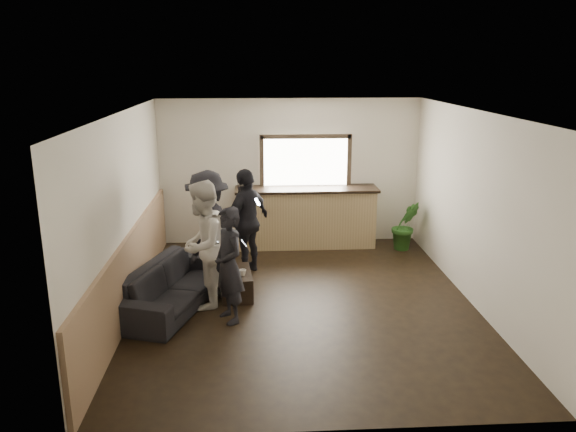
{
  "coord_description": "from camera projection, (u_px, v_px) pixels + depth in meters",
  "views": [
    {
      "loc": [
        -0.68,
        -7.66,
        3.47
      ],
      "look_at": [
        -0.19,
        0.4,
        1.23
      ],
      "focal_mm": 35.0,
      "sensor_mm": 36.0,
      "label": 1
    }
  ],
  "objects": [
    {
      "name": "ground",
      "position": [
        302.0,
        303.0,
        8.34
      ],
      "size": [
        5.0,
        6.0,
        0.01
      ],
      "primitive_type": "cube",
      "color": "black"
    },
    {
      "name": "person_d",
      "position": [
        247.0,
        221.0,
        9.35
      ],
      "size": [
        0.98,
        1.09,
        1.78
      ],
      "rotation": [
        0.0,
        0.0,
        -2.22
      ],
      "color": "black",
      "rests_on": "ground"
    },
    {
      "name": "person_c",
      "position": [
        208.0,
        230.0,
        8.71
      ],
      "size": [
        0.96,
        1.33,
        1.87
      ],
      "rotation": [
        0.0,
        0.0,
        -1.81
      ],
      "color": "black",
      "rests_on": "ground"
    },
    {
      "name": "coffee_table",
      "position": [
        236.0,
        283.0,
        8.59
      ],
      "size": [
        0.54,
        0.87,
        0.37
      ],
      "primitive_type": "cube",
      "rotation": [
        0.0,
        0.0,
        0.09
      ],
      "color": "black",
      "rests_on": "ground"
    },
    {
      "name": "cup_a",
      "position": [
        229.0,
        266.0,
        8.65
      ],
      "size": [
        0.15,
        0.15,
        0.09
      ],
      "primitive_type": "imported",
      "rotation": [
        0.0,
        0.0,
        5.91
      ],
      "color": "silver",
      "rests_on": "coffee_table"
    },
    {
      "name": "potted_plant",
      "position": [
        405.0,
        225.0,
        10.59
      ],
      "size": [
        0.56,
        0.47,
        0.94
      ],
      "primitive_type": "imported",
      "rotation": [
        0.0,
        0.0,
        0.1
      ],
      "color": "#2D6623",
      "rests_on": "ground"
    },
    {
      "name": "room_shell",
      "position": [
        251.0,
        208.0,
        7.9
      ],
      "size": [
        5.01,
        6.01,
        2.8
      ],
      "color": "silver",
      "rests_on": "ground"
    },
    {
      "name": "bar_counter",
      "position": [
        306.0,
        213.0,
        10.78
      ],
      "size": [
        2.7,
        0.68,
        2.13
      ],
      "color": "#9E8256",
      "rests_on": "ground"
    },
    {
      "name": "cup_b",
      "position": [
        243.0,
        273.0,
        8.38
      ],
      "size": [
        0.11,
        0.11,
        0.1
      ],
      "primitive_type": "imported",
      "rotation": [
        0.0,
        0.0,
        0.04
      ],
      "color": "silver",
      "rests_on": "coffee_table"
    },
    {
      "name": "sofa",
      "position": [
        173.0,
        285.0,
        8.14
      ],
      "size": [
        1.51,
        2.37,
        0.64
      ],
      "primitive_type": "imported",
      "rotation": [
        0.0,
        0.0,
        1.25
      ],
      "color": "black",
      "rests_on": "ground"
    },
    {
      "name": "person_b",
      "position": [
        203.0,
        245.0,
        8.02
      ],
      "size": [
        0.97,
        1.09,
        1.86
      ],
      "rotation": [
        0.0,
        0.0,
        -1.92
      ],
      "color": "silver",
      "rests_on": "ground"
    },
    {
      "name": "person_a",
      "position": [
        229.0,
        265.0,
        7.57
      ],
      "size": [
        0.61,
        0.7,
        1.61
      ],
      "rotation": [
        0.0,
        0.0,
        -1.1
      ],
      "color": "black",
      "rests_on": "ground"
    }
  ]
}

